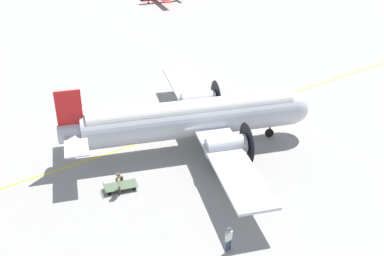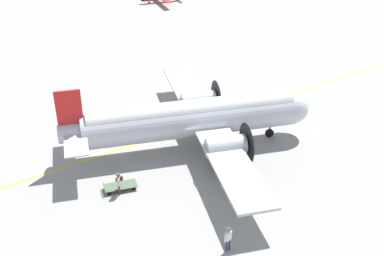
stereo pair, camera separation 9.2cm
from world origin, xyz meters
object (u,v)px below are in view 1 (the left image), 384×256
(crew_foreground, at_px, (229,237))
(baggage_cart, at_px, (120,186))
(suitcase_near_door, at_px, (119,180))
(airliner_main, at_px, (197,118))
(passenger_boarding, at_px, (119,181))

(crew_foreground, height_order, baggage_cart, crew_foreground)
(crew_foreground, relative_size, suitcase_near_door, 3.18)
(airliner_main, height_order, crew_foreground, airliner_main)
(passenger_boarding, xyz_separation_m, suitcase_near_door, (0.54, 1.12, -0.79))
(suitcase_near_door, bearing_deg, passenger_boarding, -115.76)
(airliner_main, relative_size, suitcase_near_door, 42.43)
(airliner_main, distance_m, suitcase_near_door, 7.69)
(baggage_cart, bearing_deg, crew_foreground, -57.98)
(passenger_boarding, distance_m, suitcase_near_door, 1.47)
(crew_foreground, xyz_separation_m, baggage_cart, (-2.53, 8.75, -0.75))
(crew_foreground, bearing_deg, passenger_boarding, 101.20)
(baggage_cart, bearing_deg, airliner_main, 28.71)
(passenger_boarding, height_order, baggage_cart, passenger_boarding)
(crew_foreground, bearing_deg, baggage_cart, 98.87)
(suitcase_near_door, distance_m, baggage_cart, 0.76)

